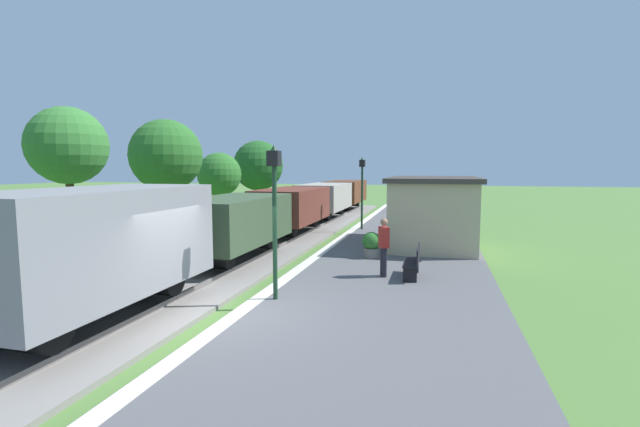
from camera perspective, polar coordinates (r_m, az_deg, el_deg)
The scene contains 18 objects.
ground_plane at distance 10.33m, azimuth -12.65°, elevation -13.59°, with size 160.00×160.00×0.00m, color #517A38.
platform_slab at distance 9.33m, azimuth 5.70°, elevation -14.82°, with size 6.00×60.00×0.25m, color #565659.
platform_edge_stripe at distance 10.08m, azimuth -10.62°, elevation -12.52°, with size 0.36×60.00×0.01m, color silver.
track_ballast at distance 11.57m, azimuth -23.50°, elevation -11.49°, with size 3.80×60.00×0.12m, color gray.
rail_near at distance 11.11m, azimuth -20.55°, elevation -11.39°, with size 0.07×60.00×0.14m, color slate.
rail_far at distance 11.98m, azimuth -26.28°, elevation -10.37°, with size 0.07×60.00×0.14m, color slate.
freight_train at distance 21.46m, azimuth -4.21°, elevation 0.65°, with size 2.50×32.60×2.72m.
station_hut at distance 18.87m, azimuth 14.23°, elevation 0.34°, with size 3.50×5.80×2.78m.
bench_near_hut at distance 13.24m, azimuth 11.90°, elevation -5.99°, with size 0.42×1.50×0.91m.
bench_down_platform at distance 24.28m, azimuth 13.22°, elevation -0.64°, with size 0.42×1.50×0.91m.
person_waiting at distance 13.12m, azimuth 8.14°, elevation -3.98°, with size 0.36×0.44×1.71m.
potted_planter at distance 15.85m, azimuth 6.55°, elevation -3.94°, with size 0.64×0.64×0.92m.
lamp_post_near at distance 10.60m, azimuth -5.84°, elevation 2.52°, with size 0.28×0.28×3.70m.
lamp_post_far at distance 22.96m, azimuth 5.41°, elevation 4.33°, with size 0.28×0.28×3.70m.
tree_trackside_mid at distance 18.95m, azimuth -29.53°, elevation 7.47°, with size 2.84×2.84×5.64m.
tree_trackside_far at distance 23.84m, azimuth -19.07°, elevation 6.99°, with size 3.60×3.60×5.82m.
tree_field_left at distance 30.26m, azimuth -12.73°, elevation 4.86°, with size 2.89×2.89×4.40m.
tree_field_distant at distance 35.53m, azimuth -7.89°, elevation 6.07°, with size 3.90×3.90×5.52m.
Camera 1 is at (4.54, -8.62, 3.42)m, focal length 25.07 mm.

